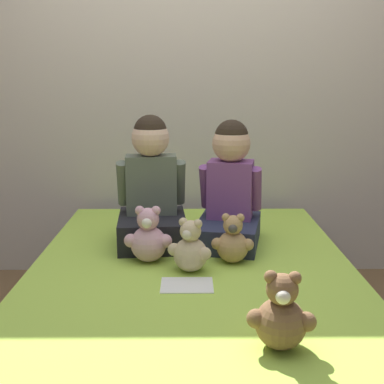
# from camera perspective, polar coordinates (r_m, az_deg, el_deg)

# --- Properties ---
(ground_plane) EXTENTS (14.00, 14.00, 0.00)m
(ground_plane) POSITION_cam_1_polar(r_m,az_deg,el_deg) (2.33, 0.05, -19.67)
(ground_plane) COLOR brown
(wall_behind_bed) EXTENTS (8.00, 0.06, 2.50)m
(wall_behind_bed) POSITION_cam_1_polar(r_m,az_deg,el_deg) (3.09, -0.11, 13.00)
(wall_behind_bed) COLOR beige
(wall_behind_bed) RESTS_ON ground_plane
(bed) EXTENTS (1.45, 1.99, 0.46)m
(bed) POSITION_cam_1_polar(r_m,az_deg,el_deg) (2.22, 0.05, -14.72)
(bed) COLOR #2D2D33
(bed) RESTS_ON ground_plane
(child_on_left) EXTENTS (0.36, 0.40, 0.64)m
(child_on_left) POSITION_cam_1_polar(r_m,az_deg,el_deg) (2.38, -4.82, -0.02)
(child_on_left) COLOR black
(child_on_left) RESTS_ON bed
(child_on_right) EXTENTS (0.37, 0.45, 0.61)m
(child_on_right) POSITION_cam_1_polar(r_m,az_deg,el_deg) (2.39, 4.51, 0.07)
(child_on_right) COLOR #282D47
(child_on_right) RESTS_ON bed
(teddy_bear_held_by_left_child) EXTENTS (0.22, 0.16, 0.26)m
(teddy_bear_held_by_left_child) POSITION_cam_1_polar(r_m,az_deg,el_deg) (2.18, -5.19, -5.49)
(teddy_bear_held_by_left_child) COLOR #DBA3B2
(teddy_bear_held_by_left_child) RESTS_ON bed
(teddy_bear_held_by_right_child) EXTENTS (0.19, 0.14, 0.23)m
(teddy_bear_held_by_right_child) POSITION_cam_1_polar(r_m,az_deg,el_deg) (2.17, 4.83, -5.92)
(teddy_bear_held_by_right_child) COLOR tan
(teddy_bear_held_by_right_child) RESTS_ON bed
(teddy_bear_between_children) EXTENTS (0.19, 0.15, 0.23)m
(teddy_bear_between_children) POSITION_cam_1_polar(r_m,az_deg,el_deg) (2.07, -0.19, -6.79)
(teddy_bear_between_children) COLOR #D1B78E
(teddy_bear_between_children) RESTS_ON bed
(teddy_bear_at_foot_of_bed) EXTENTS (0.21, 0.16, 0.25)m
(teddy_bear_at_foot_of_bed) POSITION_cam_1_polar(r_m,az_deg,el_deg) (1.54, 10.51, -14.25)
(teddy_bear_at_foot_of_bed) COLOR brown
(teddy_bear_at_foot_of_bed) RESTS_ON bed
(sign_card) EXTENTS (0.21, 0.15, 0.00)m
(sign_card) POSITION_cam_1_polar(r_m,az_deg,el_deg) (1.96, -0.61, -10.97)
(sign_card) COLOR white
(sign_card) RESTS_ON bed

